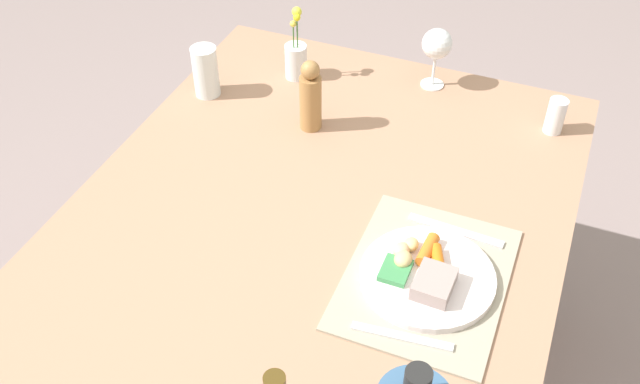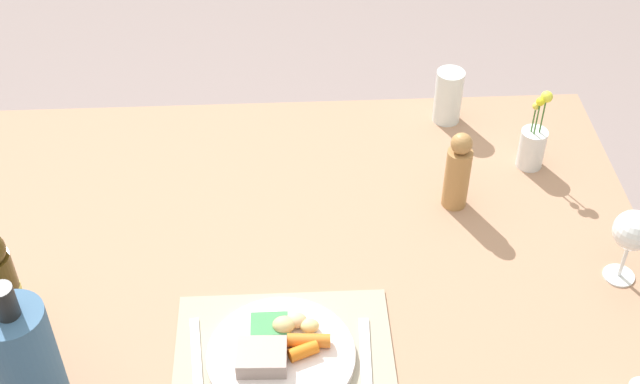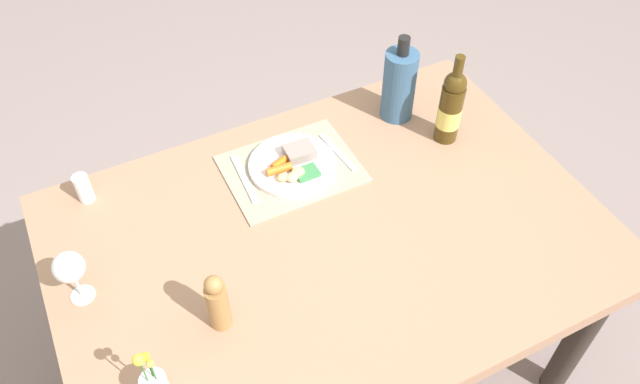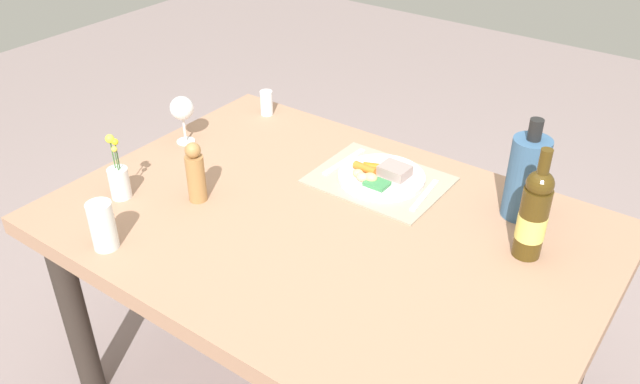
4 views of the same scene
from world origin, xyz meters
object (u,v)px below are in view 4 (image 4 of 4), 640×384
at_px(water_tumbler, 103,228).
at_px(wine_glass, 182,109).
at_px(knife, 344,162).
at_px(wine_bottle, 534,214).
at_px(cooler_bottle, 526,177).
at_px(fork, 425,195).
at_px(pepper_mill, 196,173).
at_px(dinner_plate, 381,176).
at_px(salt_shaker, 266,103).
at_px(dining_table, 326,246).
at_px(flower_vase, 119,180).

distance_m(water_tumbler, wine_glass, 0.61).
relative_size(knife, wine_bottle, 0.66).
xyz_separation_m(wine_bottle, cooler_bottle, (0.08, -0.17, -0.00)).
bearing_deg(fork, pepper_mill, 30.84).
relative_size(dinner_plate, salt_shaker, 2.93).
bearing_deg(water_tumbler, dining_table, -132.62).
xyz_separation_m(dining_table, water_tumbler, (0.41, 0.44, 0.15)).
relative_size(wine_bottle, water_tumbler, 2.28).
relative_size(dinner_plate, knife, 1.30).
height_order(knife, salt_shaker, salt_shaker).
bearing_deg(salt_shaker, knife, 162.87).
height_order(knife, flower_vase, flower_vase).
height_order(dinner_plate, wine_glass, wine_glass).
height_order(fork, cooler_bottle, cooler_bottle).
relative_size(fork, knife, 0.92).
relative_size(flower_vase, cooler_bottle, 0.68).
bearing_deg(knife, water_tumbler, 73.15).
relative_size(water_tumbler, salt_shaker, 1.49).
distance_m(knife, salt_shaker, 0.47).
distance_m(dinner_plate, wine_bottle, 0.52).
bearing_deg(pepper_mill, dinner_plate, -133.51).
bearing_deg(wine_bottle, wine_glass, 4.15).
bearing_deg(flower_vase, dinner_plate, -137.66).
relative_size(wine_bottle, pepper_mill, 1.65).
bearing_deg(salt_shaker, dining_table, 143.29).
bearing_deg(pepper_mill, flower_vase, 32.29).
relative_size(dining_table, wine_glass, 9.10).
bearing_deg(wine_glass, wine_bottle, -175.85).
distance_m(wine_glass, salt_shaker, 0.35).
xyz_separation_m(flower_vase, wine_bottle, (-1.09, -0.45, 0.07)).
relative_size(dinner_plate, fork, 1.42).
relative_size(water_tumbler, cooler_bottle, 0.45).
relative_size(knife, cooler_bottle, 0.69).
height_order(dinner_plate, wine_bottle, wine_bottle).
bearing_deg(wine_glass, dinner_plate, -165.72).
bearing_deg(flower_vase, cooler_bottle, -148.55).
bearing_deg(salt_shaker, wine_glass, 75.51).
bearing_deg(dinner_plate, cooler_bottle, -169.19).
relative_size(flower_vase, salt_shaker, 2.22).
distance_m(knife, wine_glass, 0.58).
xyz_separation_m(wine_bottle, salt_shaker, (1.10, -0.25, -0.08)).
bearing_deg(knife, fork, 178.39).
bearing_deg(pepper_mill, knife, -118.47).
distance_m(fork, knife, 0.31).
relative_size(fork, salt_shaker, 2.07).
relative_size(dinner_plate, wine_bottle, 0.86).
bearing_deg(dining_table, wine_glass, -8.68).
distance_m(dinner_plate, cooler_bottle, 0.44).
height_order(flower_vase, wine_glass, flower_vase).
relative_size(flower_vase, pepper_mill, 1.08).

